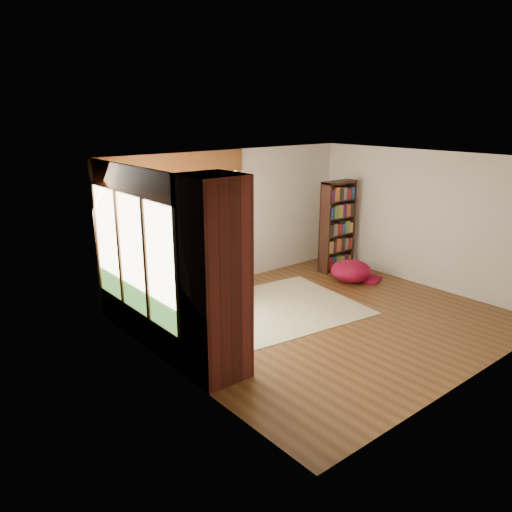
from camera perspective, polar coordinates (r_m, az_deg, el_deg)
floor at (r=8.36m, az=7.73°, el=-7.12°), size 5.50×5.50×0.00m
ceiling at (r=7.71m, az=8.48°, el=10.91°), size 5.50×5.50×0.00m
wall_back at (r=9.74m, az=-2.78°, el=4.45°), size 5.50×0.04×2.60m
wall_front at (r=6.58m, az=24.25°, el=-2.90°), size 5.50×0.04×2.60m
wall_left at (r=6.26m, az=-9.29°, el=-2.57°), size 0.04×5.00×2.60m
wall_right at (r=10.08m, az=18.79°, el=4.00°), size 0.04×5.00×2.60m
windows_back at (r=9.06m, az=-8.77°, el=3.69°), size 2.82×0.10×1.90m
windows_left at (r=7.28m, az=-13.89°, el=0.27°), size 0.10×2.62×1.90m
roller_blind at (r=7.94m, az=-16.52°, el=4.36°), size 0.03×0.72×0.90m
brick_chimney at (r=6.16m, az=-4.83°, el=-2.74°), size 0.70×0.70×2.60m
sectional_sofa at (r=8.36m, az=-10.18°, el=-4.97°), size 2.20×2.20×0.80m
area_rug at (r=8.63m, az=1.56°, el=-6.14°), size 3.27×2.66×0.01m
bookshelf at (r=10.64m, az=9.29°, el=3.37°), size 0.82×0.27×1.91m
pouf at (r=10.13m, az=10.79°, el=-1.64°), size 0.84×0.84×0.43m
dog_tan at (r=8.64m, az=-8.45°, el=-0.89°), size 0.95×0.90×0.46m
dog_brindle at (r=7.53m, az=-11.13°, el=-3.65°), size 0.90×0.97×0.47m
throw_pillows at (r=8.34m, az=-10.61°, el=-1.57°), size 1.98×1.68×0.45m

